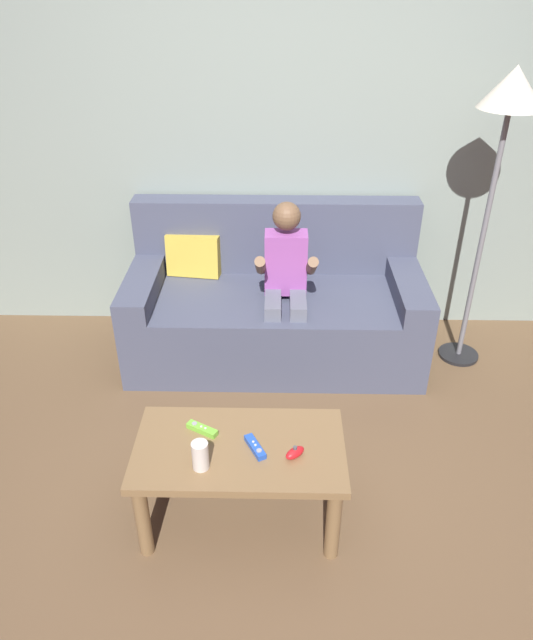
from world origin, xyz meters
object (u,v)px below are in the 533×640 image
object	(u,v)px
person_seated_on_couch	(286,282)
floor_lamp	(508,114)
game_remote_lime_near_edge	(202,429)
soda_can	(200,455)
game_remote_blue_far_corner	(255,447)
coffee_table	(240,459)
couch	(274,306)
nunchuk_red	(295,453)

from	to	relation	value
person_seated_on_couch	floor_lamp	bearing A→B (deg)	6.44
game_remote_lime_near_edge	soda_can	size ratio (longest dim) A/B	1.15
game_remote_blue_far_corner	person_seated_on_couch	bearing A→B (deg)	83.58
person_seated_on_couch	coffee_table	bearing A→B (deg)	-99.73
game_remote_blue_far_corner	soda_can	distance (m)	0.24
game_remote_blue_far_corner	couch	bearing A→B (deg)	87.31
game_remote_lime_near_edge	person_seated_on_couch	bearing A→B (deg)	71.24
game_remote_lime_near_edge	soda_can	distance (m)	0.21
nunchuk_red	floor_lamp	bearing A→B (deg)	51.19
couch	coffee_table	xyz separation A→B (m)	(-0.13, -1.32, 0.03)
nunchuk_red	soda_can	distance (m)	0.37
soda_can	game_remote_blue_far_corner	bearing A→B (deg)	26.02
coffee_table	nunchuk_red	distance (m)	0.25
couch	game_remote_blue_far_corner	world-z (taller)	couch
game_remote_lime_near_edge	soda_can	xyz separation A→B (m)	(0.02, -0.20, 0.05)
couch	coffee_table	world-z (taller)	couch
person_seated_on_couch	game_remote_blue_far_corner	distance (m)	1.17
coffee_table	game_remote_lime_near_edge	xyz separation A→B (m)	(-0.16, 0.09, 0.09)
coffee_table	nunchuk_red	xyz separation A→B (m)	(0.22, -0.05, 0.09)
couch	nunchuk_red	bearing A→B (deg)	-85.96
couch	nunchuk_red	size ratio (longest dim) A/B	17.77
nunchuk_red	game_remote_blue_far_corner	size ratio (longest dim) A/B	0.69
person_seated_on_couch	floor_lamp	world-z (taller)	floor_lamp
coffee_table	floor_lamp	world-z (taller)	floor_lamp
person_seated_on_couch	coffee_table	size ratio (longest dim) A/B	1.16
coffee_table	game_remote_blue_far_corner	xyz separation A→B (m)	(0.07, -0.02, 0.09)
floor_lamp	coffee_table	bearing A→B (deg)	-135.48
game_remote_blue_far_corner	soda_can	xyz separation A→B (m)	(-0.21, -0.10, 0.05)
coffee_table	floor_lamp	distance (m)	2.11
game_remote_lime_near_edge	nunchuk_red	distance (m)	0.41
game_remote_blue_far_corner	soda_can	size ratio (longest dim) A/B	1.16
coffee_table	floor_lamp	bearing A→B (deg)	44.52
person_seated_on_couch	floor_lamp	distance (m)	1.40
person_seated_on_couch	game_remote_blue_far_corner	size ratio (longest dim) A/B	7.09
soda_can	floor_lamp	bearing A→B (deg)	44.04
person_seated_on_couch	game_remote_blue_far_corner	xyz separation A→B (m)	(-0.13, -1.15, -0.15)
couch	person_seated_on_couch	xyz separation A→B (m)	(0.07, -0.19, 0.27)
person_seated_on_couch	soda_can	distance (m)	1.30
soda_can	floor_lamp	size ratio (longest dim) A/B	0.07
couch	game_remote_lime_near_edge	bearing A→B (deg)	-103.19
person_seated_on_couch	game_remote_lime_near_edge	world-z (taller)	person_seated_on_couch
game_remote_lime_near_edge	floor_lamp	distance (m)	2.12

